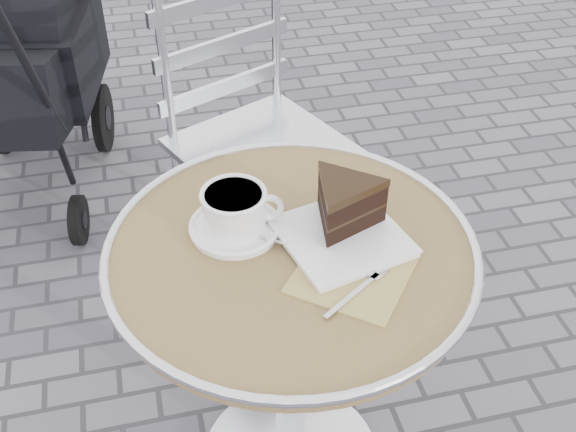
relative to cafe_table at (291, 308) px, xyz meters
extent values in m
cylinder|color=silver|center=(0.00, 0.00, -0.20)|extent=(0.07, 0.07, 0.67)
cylinder|color=tan|center=(0.00, 0.00, 0.15)|extent=(0.70, 0.70, 0.03)
torus|color=silver|center=(0.00, 0.00, 0.16)|extent=(0.72, 0.72, 0.02)
cylinder|color=white|center=(-0.09, 0.08, 0.17)|extent=(0.17, 0.17, 0.01)
cylinder|color=white|center=(-0.09, 0.08, 0.21)|extent=(0.14, 0.14, 0.08)
torus|color=white|center=(-0.03, 0.07, 0.21)|extent=(0.06, 0.02, 0.06)
cylinder|color=beige|center=(-0.09, 0.08, 0.25)|extent=(0.11, 0.11, 0.01)
cube|color=tan|center=(0.09, -0.10, 0.17)|extent=(0.27, 0.27, 0.00)
cube|color=white|center=(0.10, 0.00, 0.17)|extent=(0.26, 0.26, 0.01)
cylinder|color=silver|center=(-0.01, 0.43, -0.32)|extent=(0.03, 0.03, 0.49)
cylinder|color=silver|center=(0.33, 0.58, -0.32)|extent=(0.03, 0.03, 0.49)
cylinder|color=silver|center=(-0.16, 0.76, -0.32)|extent=(0.03, 0.03, 0.49)
cylinder|color=silver|center=(0.18, 0.91, -0.32)|extent=(0.03, 0.03, 0.49)
cube|color=silver|center=(0.08, 0.67, -0.07)|extent=(0.57, 0.57, 0.02)
cube|color=black|center=(-0.64, 1.32, -0.11)|extent=(0.52, 0.70, 0.39)
cylinder|color=black|center=(-0.50, 1.00, -0.48)|extent=(0.07, 0.18, 0.17)
cylinder|color=black|center=(-0.78, 1.64, -0.43)|extent=(0.08, 0.27, 0.27)
cylinder|color=black|center=(-0.38, 1.57, -0.43)|extent=(0.08, 0.27, 0.27)
camera|label=1|loc=(-0.24, -0.99, 1.08)|focal=45.00mm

